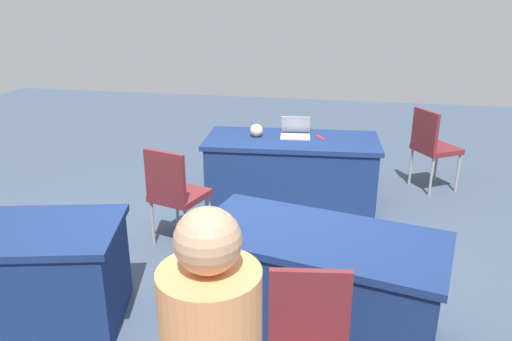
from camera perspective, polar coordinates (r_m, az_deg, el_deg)
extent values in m
plane|color=#3D4C60|center=(4.38, -0.92, -11.03)|extent=(14.40, 14.40, 0.00)
cube|color=navy|center=(5.41, 4.15, 3.43)|extent=(1.93, 0.97, 0.05)
cube|color=navy|center=(5.53, 4.05, -0.28)|extent=(1.85, 0.93, 0.70)
cube|color=navy|center=(3.33, 7.31, -7.68)|extent=(1.78, 1.15, 0.05)
cube|color=navy|center=(3.52, 7.04, -13.08)|extent=(1.71, 1.10, 0.70)
cube|color=navy|center=(3.78, -26.83, -6.32)|extent=(1.65, 1.10, 0.05)
cube|color=navy|center=(3.94, -25.98, -11.22)|extent=(1.58, 1.06, 0.70)
cylinder|color=#9E9993|center=(6.58, 19.98, 0.79)|extent=(0.03, 0.03, 0.47)
cylinder|color=#9E9993|center=(6.31, 22.15, -0.28)|extent=(0.03, 0.03, 0.47)
cylinder|color=#9E9993|center=(6.35, 17.34, 0.41)|extent=(0.03, 0.03, 0.47)
cylinder|color=#9E9993|center=(6.07, 19.47, -0.71)|extent=(0.03, 0.03, 0.47)
cube|color=maroon|center=(6.25, 20.01, 2.34)|extent=(0.60, 0.60, 0.06)
cube|color=maroon|center=(6.05, 18.84, 4.46)|extent=(0.25, 0.38, 0.45)
cylinder|color=#9E9993|center=(5.01, -9.03, -4.31)|extent=(0.03, 0.03, 0.44)
cylinder|color=#9E9993|center=(4.81, -5.38, -5.23)|extent=(0.03, 0.03, 0.44)
cylinder|color=#9E9993|center=(4.74, -11.78, -5.94)|extent=(0.03, 0.03, 0.44)
cylinder|color=#9E9993|center=(4.53, -8.03, -7.00)|extent=(0.03, 0.03, 0.44)
cube|color=maroon|center=(4.66, -8.71, -2.82)|extent=(0.55, 0.55, 0.06)
cube|color=maroon|center=(4.43, -10.41, -0.65)|extent=(0.41, 0.16, 0.45)
cube|color=maroon|center=(2.65, 6.16, -15.49)|extent=(0.42, 0.10, 0.45)
sphere|color=tan|center=(1.55, -5.57, -8.03)|extent=(0.22, 0.22, 0.22)
cube|color=silver|center=(5.45, 4.53, 3.89)|extent=(0.34, 0.25, 0.02)
cube|color=#B7B7BC|center=(5.56, 4.58, 5.31)|extent=(0.32, 0.11, 0.19)
sphere|color=beige|center=(5.45, 0.05, 4.63)|extent=(0.14, 0.14, 0.14)
cube|color=red|center=(5.47, 7.36, 3.79)|extent=(0.13, 0.17, 0.01)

